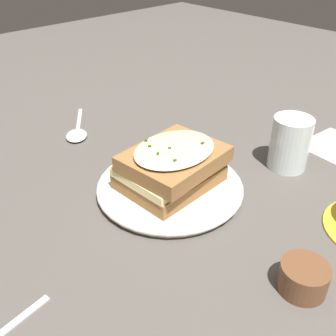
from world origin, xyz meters
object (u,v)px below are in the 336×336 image
(dinner_plate, at_px, (168,188))
(napkin, at_px, (335,145))
(spoon, at_px, (77,133))
(condiment_pot, at_px, (303,278))
(sandwich, at_px, (170,166))
(water_glass, at_px, (290,143))

(dinner_plate, height_order, napkin, dinner_plate)
(spoon, height_order, napkin, spoon)
(dinner_plate, height_order, condiment_pot, condiment_pot)
(sandwich, relative_size, water_glass, 1.69)
(dinner_plate, relative_size, spoon, 1.56)
(water_glass, xyz_separation_m, napkin, (-0.13, 0.03, -0.05))
(dinner_plate, height_order, spoon, dinner_plate)
(water_glass, relative_size, condiment_pot, 1.61)
(sandwich, bearing_deg, spoon, -89.36)
(sandwich, bearing_deg, condiment_pot, 86.36)
(dinner_plate, relative_size, napkin, 1.94)
(dinner_plate, bearing_deg, spoon, -89.60)
(sandwich, xyz_separation_m, condiment_pot, (0.02, 0.25, -0.03))
(dinner_plate, xyz_separation_m, sandwich, (-0.00, 0.00, 0.04))
(napkin, xyz_separation_m, condiment_pot, (0.36, 0.14, 0.02))
(spoon, height_order, condiment_pot, condiment_pot)
(water_glass, bearing_deg, spoon, -59.28)
(dinner_plate, distance_m, sandwich, 0.04)
(water_glass, bearing_deg, napkin, 169.42)
(sandwich, relative_size, napkin, 1.31)
(water_glass, distance_m, napkin, 0.14)
(water_glass, height_order, spoon, water_glass)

